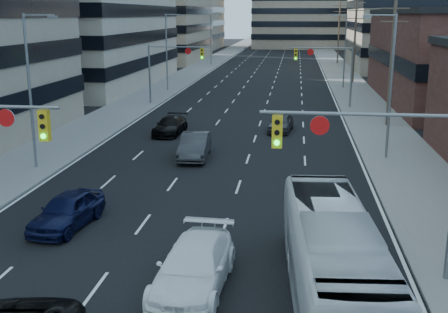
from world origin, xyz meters
TOP-DOWN VIEW (x-y plane):
  - road_surface at (0.00, 130.00)m, footprint 18.00×300.00m
  - sidewalk_left at (-11.50, 130.00)m, footprint 5.00×300.00m
  - sidewalk_right at (11.50, 130.00)m, footprint 5.00×300.00m
  - office_left_far at (-24.00, 100.00)m, footprint 20.00×30.00m
  - office_right_far at (25.00, 88.00)m, footprint 22.00×28.00m
  - bg_block_left at (-28.00, 140.00)m, footprint 24.00×24.00m
  - bg_block_right at (32.00, 130.00)m, footprint 22.00×22.00m
  - signal_near_right at (7.45, 8.00)m, footprint 6.59×0.33m
  - signal_far_left at (-7.68, 45.00)m, footprint 6.09×0.33m
  - signal_far_right at (7.68, 45.00)m, footprint 6.09×0.33m
  - utility_pole_block at (12.20, 36.00)m, footprint 2.20×0.28m
  - utility_pole_midblock at (12.20, 66.00)m, footprint 2.20×0.28m
  - utility_pole_distant at (12.20, 96.00)m, footprint 2.20×0.28m
  - streetlight_left_near at (-10.34, 20.00)m, footprint 2.03×0.22m
  - streetlight_left_mid at (-10.34, 55.00)m, footprint 2.03×0.22m
  - streetlight_left_far at (-10.34, 90.00)m, footprint 2.03×0.22m
  - streetlight_right_near at (10.34, 25.00)m, footprint 2.03×0.22m
  - streetlight_right_far at (10.34, 60.00)m, footprint 2.03×0.22m
  - white_van at (1.48, 6.44)m, footprint 2.49×5.58m
  - transit_bus at (6.00, 6.11)m, footprint 3.31×10.89m
  - sedan_blue at (-4.94, 11.29)m, footprint 2.33×4.65m
  - sedan_grey_center at (-1.60, 23.83)m, footprint 1.95×4.95m
  - sedan_black_far at (-4.76, 30.80)m, footprint 2.18×4.77m
  - sedan_grey_right at (3.62, 32.94)m, footprint 2.19×4.30m

SIDE VIEW (x-z plane):
  - road_surface at x=0.00m, z-range 0.00..0.02m
  - sidewalk_left at x=-11.50m, z-range 0.00..0.15m
  - sidewalk_right at x=11.50m, z-range 0.00..0.15m
  - sedan_black_far at x=-4.76m, z-range 0.00..1.35m
  - sedan_grey_right at x=3.62m, z-range 0.00..1.40m
  - sedan_blue at x=-4.94m, z-range 0.00..1.52m
  - white_van at x=1.48m, z-range 0.00..1.59m
  - sedan_grey_center at x=-1.60m, z-range 0.00..1.61m
  - transit_bus at x=6.00m, z-range 0.00..2.99m
  - signal_far_left at x=-7.68m, z-range 1.30..7.30m
  - signal_far_right at x=7.68m, z-range 1.30..7.30m
  - signal_near_right at x=7.45m, z-range 1.33..7.33m
  - streetlight_left_near at x=-10.34m, z-range 0.55..9.55m
  - streetlight_left_mid at x=-10.34m, z-range 0.55..9.55m
  - streetlight_left_far at x=-10.34m, z-range 0.55..9.55m
  - streetlight_right_near at x=10.34m, z-range 0.55..9.55m
  - streetlight_right_far at x=10.34m, z-range 0.55..9.55m
  - utility_pole_block at x=12.20m, z-range 0.28..11.28m
  - utility_pole_midblock at x=12.20m, z-range 0.28..11.28m
  - utility_pole_distant at x=12.20m, z-range 0.28..11.28m
  - bg_block_right at x=32.00m, z-range 0.00..12.00m
  - office_right_far at x=25.00m, z-range 0.00..14.00m
  - office_left_far at x=-24.00m, z-range 0.00..16.00m
  - bg_block_left at x=-28.00m, z-range 0.00..20.00m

